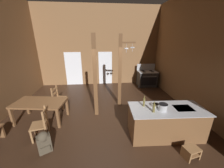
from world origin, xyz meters
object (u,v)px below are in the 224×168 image
object	(u,v)px
dining_table	(40,104)
ladderback_chair_near_window	(58,98)
stove_range	(147,78)
step_stool	(191,152)
kitchen_island	(165,122)
stockpot_on_counter	(163,107)
bottle_tall_on_counter	(154,108)
bottle_short_on_counter	(144,102)
ladderback_chair_by_post	(41,124)
backpack	(44,142)
mixing_bowl_on_counter	(155,105)

from	to	relation	value
dining_table	ladderback_chair_near_window	xyz separation A→B (m)	(0.35, 0.89, -0.20)
ladderback_chair_near_window	dining_table	bearing A→B (deg)	-111.56
stove_range	step_stool	world-z (taller)	stove_range
kitchen_island	stockpot_on_counter	xyz separation A→B (m)	(-0.19, -0.08, 0.56)
stove_range	stockpot_on_counter	distance (m)	4.60
bottle_tall_on_counter	bottle_short_on_counter	size ratio (longest dim) A/B	0.94
kitchen_island	ladderback_chair_by_post	world-z (taller)	ladderback_chair_by_post
ladderback_chair_near_window	ladderback_chair_by_post	distance (m)	1.79
bottle_tall_on_counter	bottle_short_on_counter	bearing A→B (deg)	115.04
stove_range	backpack	world-z (taller)	stove_range
step_stool	ladderback_chair_near_window	bearing A→B (deg)	143.75
stove_range	ladderback_chair_near_window	xyz separation A→B (m)	(-4.68, -2.29, -0.03)
step_stool	bottle_tall_on_counter	xyz separation A→B (m)	(-0.76, 0.71, 0.87)
stove_range	ladderback_chair_by_post	xyz separation A→B (m)	(-4.67, -4.09, -0.03)
kitchen_island	bottle_tall_on_counter	size ratio (longest dim) A/B	6.91
ladderback_chair_near_window	backpack	xyz separation A→B (m)	(0.28, -2.36, -0.14)
step_stool	bottle_tall_on_counter	bearing A→B (deg)	136.77
kitchen_island	step_stool	distance (m)	0.95
kitchen_island	ladderback_chair_near_window	distance (m)	4.22
step_stool	ladderback_chair_near_window	world-z (taller)	ladderback_chair_near_window
step_stool	dining_table	world-z (taller)	dining_table
stockpot_on_counter	bottle_tall_on_counter	world-z (taller)	bottle_tall_on_counter
mixing_bowl_on_counter	bottle_tall_on_counter	bearing A→B (deg)	-121.66
dining_table	stockpot_on_counter	bearing A→B (deg)	-17.75
kitchen_island	mixing_bowl_on_counter	xyz separation A→B (m)	(-0.31, 0.14, 0.50)
step_stool	dining_table	distance (m)	4.79
mixing_bowl_on_counter	bottle_tall_on_counter	xyz separation A→B (m)	(-0.18, -0.29, 0.09)
dining_table	bottle_short_on_counter	world-z (taller)	bottle_short_on_counter
backpack	bottle_tall_on_counter	world-z (taller)	bottle_tall_on_counter
ladderback_chair_near_window	backpack	size ratio (longest dim) A/B	1.59
stockpot_on_counter	bottle_short_on_counter	world-z (taller)	bottle_short_on_counter
ladderback_chair_near_window	step_stool	bearing A→B (deg)	-36.25
ladderback_chair_near_window	stove_range	bearing A→B (deg)	26.13
mixing_bowl_on_counter	bottle_tall_on_counter	distance (m)	0.36
stove_range	bottle_short_on_counter	world-z (taller)	stove_range
step_stool	bottle_short_on_counter	world-z (taller)	bottle_short_on_counter
ladderback_chair_by_post	kitchen_island	bearing A→B (deg)	-3.88
stove_range	stockpot_on_counter	xyz separation A→B (m)	(-1.18, -4.42, 0.53)
kitchen_island	step_stool	world-z (taller)	kitchen_island
step_stool	dining_table	size ratio (longest dim) A/B	0.23
dining_table	bottle_tall_on_counter	size ratio (longest dim) A/B	5.69
stove_range	ladderback_chair_near_window	size ratio (longest dim) A/B	1.39
kitchen_island	bottle_short_on_counter	xyz separation A→B (m)	(-0.65, 0.19, 0.59)
ladderback_chair_near_window	bottle_tall_on_counter	xyz separation A→B (m)	(3.21, -2.19, 0.59)
ladderback_chair_by_post	backpack	xyz separation A→B (m)	(0.27, -0.56, -0.14)
ladderback_chair_near_window	stockpot_on_counter	bearing A→B (deg)	-31.25
ladderback_chair_by_post	bottle_short_on_counter	xyz separation A→B (m)	(3.04, -0.06, 0.60)
stove_range	dining_table	xyz separation A→B (m)	(-5.03, -3.19, 0.17)
step_stool	ladderback_chair_by_post	size ratio (longest dim) A/B	0.43
kitchen_island	dining_table	bearing A→B (deg)	164.12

